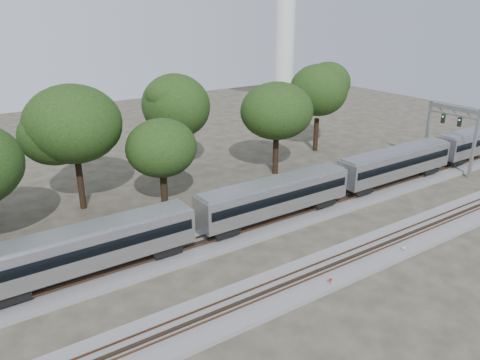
% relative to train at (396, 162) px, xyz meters
% --- Properties ---
extents(ground, '(160.00, 160.00, 0.00)m').
position_rel_train_xyz_m(ground, '(-25.73, -6.00, -3.23)').
color(ground, '#383328').
rests_on(ground, ground).
extents(track_far, '(160.00, 5.00, 0.73)m').
position_rel_train_xyz_m(track_far, '(-25.73, -0.00, -3.03)').
color(track_far, slate).
rests_on(track_far, ground).
extents(track_near, '(160.00, 5.00, 0.73)m').
position_rel_train_xyz_m(track_near, '(-25.73, -10.00, -3.03)').
color(track_near, slate).
rests_on(track_near, ground).
extents(train, '(129.38, 3.15, 4.65)m').
position_rel_train_xyz_m(train, '(0.00, 0.00, 0.00)').
color(train, '#B9BBC1').
rests_on(train, ground).
extents(switch_stand_red, '(0.29, 0.07, 0.91)m').
position_rel_train_xyz_m(switch_stand_red, '(-22.76, -11.90, -2.65)').
color(switch_stand_red, '#512D19').
rests_on(switch_stand_red, ground).
extents(switch_stand_white, '(0.27, 0.13, 0.88)m').
position_rel_train_xyz_m(switch_stand_white, '(-13.43, -11.82, -2.67)').
color(switch_stand_white, '#512D19').
rests_on(switch_stand_white, ground).
extents(switch_lever, '(0.56, 0.41, 0.30)m').
position_rel_train_xyz_m(switch_lever, '(-19.08, -11.12, -3.08)').
color(switch_lever, '#512D19').
rests_on(switch_lever, ground).
extents(signal_gantry, '(0.62, 7.39, 8.99)m').
position_rel_train_xyz_m(signal_gantry, '(10.80, -0.00, 3.32)').
color(signal_gantry, gray).
rests_on(signal_gantry, ground).
extents(tree_3, '(9.87, 9.87, 13.91)m').
position_rel_train_xyz_m(tree_3, '(-34.41, 15.28, 6.46)').
color(tree_3, black).
rests_on(tree_3, ground).
extents(tree_4, '(7.20, 7.20, 10.16)m').
position_rel_train_xyz_m(tree_4, '(-26.85, 10.00, 3.83)').
color(tree_4, black).
rests_on(tree_4, ground).
extents(tree_5, '(9.23, 9.23, 13.01)m').
position_rel_train_xyz_m(tree_5, '(-19.77, 20.41, 5.83)').
color(tree_5, black).
rests_on(tree_5, ground).
extents(tree_6, '(8.72, 8.72, 12.29)m').
position_rel_train_xyz_m(tree_6, '(-9.31, 12.30, 5.33)').
color(tree_6, black).
rests_on(tree_6, ground).
extents(tree_7, '(9.60, 9.60, 13.53)m').
position_rel_train_xyz_m(tree_7, '(2.48, 17.11, 6.19)').
color(tree_7, black).
rests_on(tree_7, ground).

